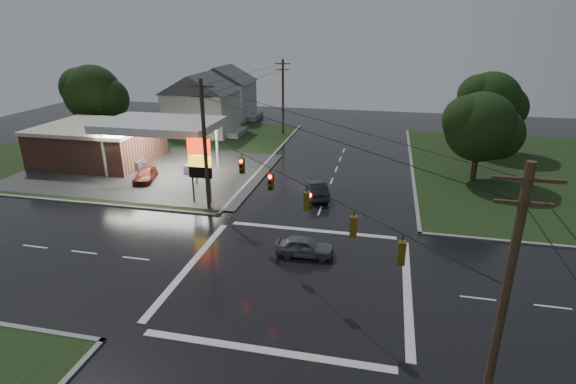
% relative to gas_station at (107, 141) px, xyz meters
% --- Properties ---
extents(ground, '(120.00, 120.00, 0.00)m').
position_rel_gas_station_xyz_m(ground, '(25.68, -19.70, -2.55)').
color(ground, black).
rests_on(ground, ground).
extents(grass_nw, '(36.00, 36.00, 0.08)m').
position_rel_gas_station_xyz_m(grass_nw, '(-0.32, 6.30, -2.51)').
color(grass_nw, black).
rests_on(grass_nw, ground).
extents(gas_station, '(26.20, 18.00, 5.60)m').
position_rel_gas_station_xyz_m(gas_station, '(0.00, 0.00, 0.00)').
color(gas_station, '#2D2D2D').
rests_on(gas_station, ground).
extents(pylon_sign, '(2.00, 0.35, 6.00)m').
position_rel_gas_station_xyz_m(pylon_sign, '(15.18, -9.20, 1.46)').
color(pylon_sign, '#59595E').
rests_on(pylon_sign, ground).
extents(utility_pole_nw, '(2.20, 0.32, 11.00)m').
position_rel_gas_station_xyz_m(utility_pole_nw, '(16.18, -10.20, 3.17)').
color(utility_pole_nw, '#382619').
rests_on(utility_pole_nw, ground).
extents(utility_pole_se, '(2.20, 0.32, 11.00)m').
position_rel_gas_station_xyz_m(utility_pole_se, '(35.18, -29.20, 3.17)').
color(utility_pole_se, '#382619').
rests_on(utility_pole_se, ground).
extents(utility_pole_n, '(2.20, 0.32, 10.50)m').
position_rel_gas_station_xyz_m(utility_pole_n, '(16.18, 18.30, 2.92)').
color(utility_pole_n, '#382619').
rests_on(utility_pole_n, ground).
extents(traffic_signals, '(26.87, 26.87, 1.47)m').
position_rel_gas_station_xyz_m(traffic_signals, '(25.69, -19.72, 3.93)').
color(traffic_signals, black).
rests_on(traffic_signals, ground).
extents(house_near, '(11.05, 8.48, 8.60)m').
position_rel_gas_station_xyz_m(house_near, '(4.73, 16.30, 1.86)').
color(house_near, silver).
rests_on(house_near, ground).
extents(house_far, '(11.05, 8.48, 8.60)m').
position_rel_gas_station_xyz_m(house_far, '(3.73, 28.30, 1.86)').
color(house_far, silver).
rests_on(house_far, ground).
extents(tree_nw_behind, '(8.93, 7.60, 10.00)m').
position_rel_gas_station_xyz_m(tree_nw_behind, '(-8.17, 10.29, 3.63)').
color(tree_nw_behind, black).
rests_on(tree_nw_behind, ground).
extents(tree_ne_near, '(7.99, 6.80, 8.98)m').
position_rel_gas_station_xyz_m(tree_ne_near, '(39.82, 2.29, 3.01)').
color(tree_ne_near, black).
rests_on(tree_ne_near, ground).
extents(tree_ne_far, '(8.46, 7.20, 9.80)m').
position_rel_gas_station_xyz_m(tree_ne_far, '(42.83, 14.29, 3.63)').
color(tree_ne_far, black).
rests_on(tree_ne_far, ground).
extents(car_north, '(3.01, 4.89, 1.52)m').
position_rel_gas_station_xyz_m(car_north, '(24.88, -5.53, -1.79)').
color(car_north, black).
rests_on(car_north, ground).
extents(car_crossing, '(4.06, 1.78, 1.36)m').
position_rel_gas_station_xyz_m(car_crossing, '(25.84, -16.77, -1.87)').
color(car_crossing, slate).
rests_on(car_crossing, ground).
extents(car_pump, '(2.78, 4.63, 1.26)m').
position_rel_gas_station_xyz_m(car_pump, '(7.22, -4.87, -1.92)').
color(car_pump, '#5B1C14').
rests_on(car_pump, ground).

